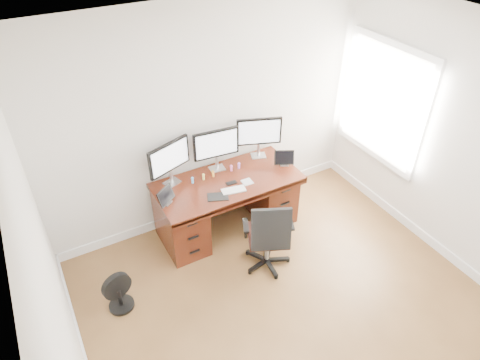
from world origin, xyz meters
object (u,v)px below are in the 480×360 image
monitor_center (216,145)px  keyboard (234,190)px  desk (227,202)px  office_chair (268,246)px  floor_fan (118,293)px

monitor_center → keyboard: monitor_center is taller
desk → keyboard: keyboard is taller
office_chair → floor_fan: size_ratio=2.12×
desk → office_chair: office_chair is taller
floor_fan → desk: bearing=6.3°
desk → monitor_center: monitor_center is taller
office_chair → monitor_center: bearing=119.6°
office_chair → desk: bearing=121.1°
monitor_center → keyboard: 0.58m
floor_fan → office_chair: bearing=-22.3°
office_chair → keyboard: 0.73m
monitor_center → keyboard: (-0.03, -0.47, -0.33)m
office_chair → floor_fan: 1.64m
desk → keyboard: (-0.03, -0.24, 0.36)m
floor_fan → monitor_center: (1.53, 0.78, 0.87)m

